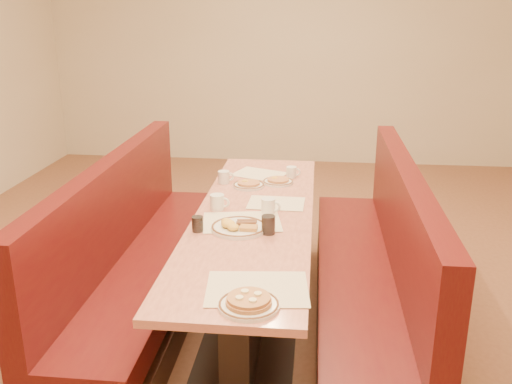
# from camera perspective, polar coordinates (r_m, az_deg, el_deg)

# --- Properties ---
(ground) EXTENTS (8.00, 8.00, 0.00)m
(ground) POSITION_cam_1_polar(r_m,az_deg,el_deg) (3.76, -0.20, -12.98)
(ground) COLOR #9E6647
(ground) RESTS_ON ground
(room_envelope) EXTENTS (6.04, 8.04, 2.82)m
(room_envelope) POSITION_cam_1_polar(r_m,az_deg,el_deg) (3.21, -0.24, 17.95)
(room_envelope) COLOR beige
(room_envelope) RESTS_ON ground
(diner_table) EXTENTS (0.70, 2.50, 0.75)m
(diner_table) POSITION_cam_1_polar(r_m,az_deg,el_deg) (3.58, -0.21, -7.86)
(diner_table) COLOR black
(diner_table) RESTS_ON ground
(booth_left) EXTENTS (0.55, 2.50, 1.05)m
(booth_left) POSITION_cam_1_polar(r_m,az_deg,el_deg) (3.73, -11.56, -7.34)
(booth_left) COLOR #4C3326
(booth_left) RESTS_ON ground
(booth_right) EXTENTS (0.55, 2.50, 1.05)m
(booth_right) POSITION_cam_1_polar(r_m,az_deg,el_deg) (3.59, 11.63, -8.44)
(booth_right) COLOR #4C3326
(booth_right) RESTS_ON ground
(placemat_near_left) EXTENTS (0.50, 0.41, 0.00)m
(placemat_near_left) POSITION_cam_1_polar(r_m,az_deg,el_deg) (3.30, -1.42, -3.00)
(placemat_near_left) COLOR beige
(placemat_near_left) RESTS_ON diner_table
(placemat_near_right) EXTENTS (0.48, 0.38, 0.00)m
(placemat_near_right) POSITION_cam_1_polar(r_m,az_deg,el_deg) (2.56, 0.11, -9.64)
(placemat_near_right) COLOR beige
(placemat_near_right) RESTS_ON diner_table
(placemat_far_left) EXTENTS (0.43, 0.38, 0.00)m
(placemat_far_left) POSITION_cam_1_polar(r_m,az_deg,el_deg) (4.21, 0.31, 1.81)
(placemat_far_left) COLOR beige
(placemat_far_left) RESTS_ON diner_table
(placemat_far_right) EXTENTS (0.36, 0.27, 0.00)m
(placemat_far_right) POSITION_cam_1_polar(r_m,az_deg,el_deg) (3.60, 2.03, -1.12)
(placemat_far_right) COLOR beige
(placemat_far_right) RESTS_ON diner_table
(pancake_plate) EXTENTS (0.26, 0.26, 0.06)m
(pancake_plate) POSITION_cam_1_polar(r_m,az_deg,el_deg) (2.42, -0.73, -11.03)
(pancake_plate) COLOR white
(pancake_plate) RESTS_ON diner_table
(eggs_plate) EXTENTS (0.31, 0.31, 0.06)m
(eggs_plate) POSITION_cam_1_polar(r_m,az_deg,el_deg) (3.19, -1.81, -3.49)
(eggs_plate) COLOR white
(eggs_plate) RESTS_ON diner_table
(extra_plate_mid) EXTENTS (0.22, 0.22, 0.04)m
(extra_plate_mid) POSITION_cam_1_polar(r_m,az_deg,el_deg) (4.01, 2.22, 1.09)
(extra_plate_mid) COLOR white
(extra_plate_mid) RESTS_ON diner_table
(extra_plate_far) EXTENTS (0.22, 0.22, 0.04)m
(extra_plate_far) POSITION_cam_1_polar(r_m,az_deg,el_deg) (3.93, -0.75, 0.75)
(extra_plate_far) COLOR white
(extra_plate_far) RESTS_ON diner_table
(coffee_mug_a) EXTENTS (0.12, 0.08, 0.09)m
(coffee_mug_a) POSITION_cam_1_polar(r_m,az_deg,el_deg) (3.43, 1.30, -1.37)
(coffee_mug_a) COLOR white
(coffee_mug_a) RESTS_ON diner_table
(coffee_mug_b) EXTENTS (0.12, 0.09, 0.09)m
(coffee_mug_b) POSITION_cam_1_polar(r_m,az_deg,el_deg) (3.50, -3.85, -0.98)
(coffee_mug_b) COLOR white
(coffee_mug_b) RESTS_ON diner_table
(coffee_mug_c) EXTENTS (0.11, 0.07, 0.08)m
(coffee_mug_c) POSITION_cam_1_polar(r_m,az_deg,el_deg) (4.14, 3.60, 2.02)
(coffee_mug_c) COLOR white
(coffee_mug_c) RESTS_ON diner_table
(coffee_mug_d) EXTENTS (0.11, 0.08, 0.09)m
(coffee_mug_d) POSITION_cam_1_polar(r_m,az_deg,el_deg) (4.01, -3.20, 1.53)
(coffee_mug_d) COLOR white
(coffee_mug_d) RESTS_ON diner_table
(soda_tumbler_near) EXTENTS (0.06, 0.06, 0.09)m
(soda_tumbler_near) POSITION_cam_1_polar(r_m,az_deg,el_deg) (3.18, -5.86, -3.20)
(soda_tumbler_near) COLOR black
(soda_tumbler_near) RESTS_ON diner_table
(soda_tumbler_mid) EXTENTS (0.08, 0.08, 0.10)m
(soda_tumbler_mid) POSITION_cam_1_polar(r_m,az_deg,el_deg) (3.13, 1.24, -3.30)
(soda_tumbler_mid) COLOR black
(soda_tumbler_mid) RESTS_ON diner_table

